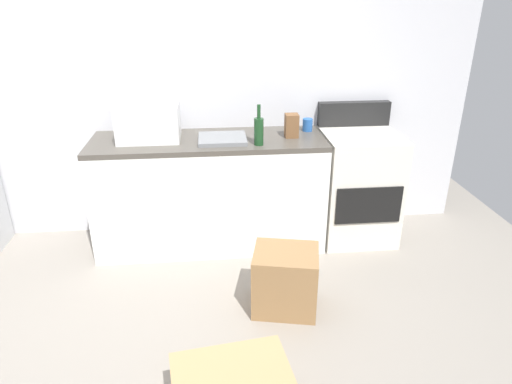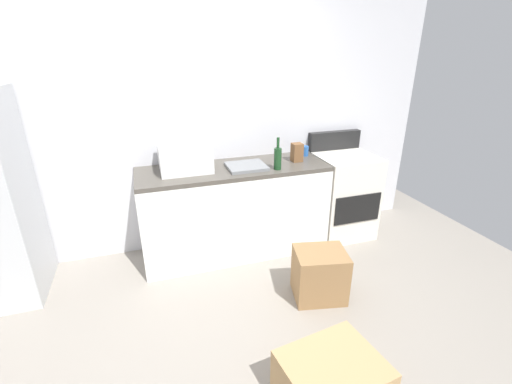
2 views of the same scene
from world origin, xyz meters
TOP-DOWN VIEW (x-y plane):
  - ground_plane at (0.00, 0.00)m, footprint 6.00×6.00m
  - wall_back at (0.00, 1.55)m, footprint 5.00×0.10m
  - kitchen_counter at (0.30, 1.20)m, footprint 1.80×0.60m
  - stove_oven at (1.52, 1.21)m, footprint 0.60×0.61m
  - microwave at (-0.14, 1.23)m, footprint 0.46×0.34m
  - sink_basin at (0.41, 1.14)m, footprint 0.36×0.32m
  - wine_bottle at (0.67, 1.02)m, footprint 0.07×0.07m
  - coffee_mug at (1.10, 1.34)m, footprint 0.08×0.08m
  - knife_block at (0.95, 1.19)m, footprint 0.10×0.10m
  - cardboard_box_large at (0.77, 0.27)m, footprint 0.48×0.42m

SIDE VIEW (x-z plane):
  - ground_plane at x=0.00m, z-range 0.00..0.00m
  - cardboard_box_large at x=0.77m, z-range 0.00..0.42m
  - kitchen_counter at x=0.30m, z-range 0.00..0.90m
  - stove_oven at x=1.52m, z-range -0.08..1.02m
  - sink_basin at x=0.41m, z-range 0.90..0.93m
  - coffee_mug at x=1.10m, z-range 0.90..1.00m
  - knife_block at x=0.95m, z-range 0.90..1.08m
  - wine_bottle at x=0.67m, z-range 0.86..1.16m
  - microwave at x=-0.14m, z-range 0.90..1.17m
  - wall_back at x=0.00m, z-range 0.00..2.60m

